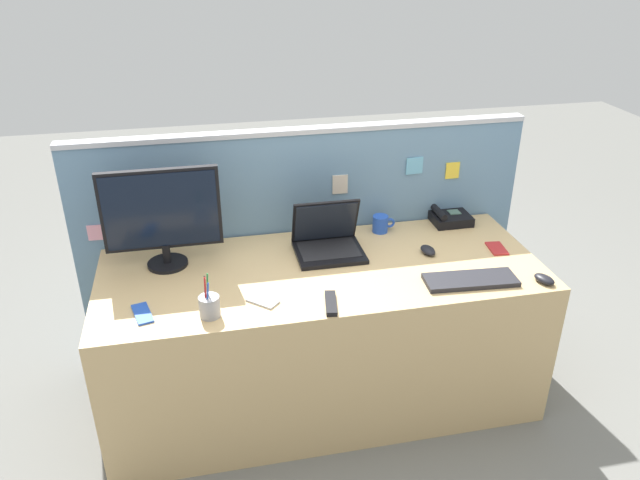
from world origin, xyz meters
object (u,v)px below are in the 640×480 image
Objects in this scene: keyboard_main at (470,280)px; coffee_mug at (381,224)px; tv_remote at (331,303)px; cell_phone_blue_case at (142,314)px; cell_phone_silver_slab at (263,301)px; desktop_monitor at (162,214)px; computer_mouse_right_hand at (428,250)px; computer_mouse_left_hand at (544,279)px; laptop at (328,239)px; desk_phone at (450,218)px; pen_cup at (209,306)px; cell_phone_red_case at (497,248)px.

coffee_mug is at bearing 116.79° from keyboard_main.
cell_phone_blue_case is at bearing -176.81° from tv_remote.
cell_phone_silver_slab is at bearing -177.89° from keyboard_main.
computer_mouse_right_hand is (1.21, -0.15, -0.24)m from desktop_monitor.
computer_mouse_right_hand is at bearing 118.51° from computer_mouse_left_hand.
laptop is at bearing 89.15° from tv_remote.
cell_phone_blue_case is (-1.71, 0.11, -0.01)m from computer_mouse_left_hand.
cell_phone_blue_case is at bearing -174.48° from computer_mouse_right_hand.
coffee_mug reaches higher than cell_phone_silver_slab.
computer_mouse_left_hand is at bearing -75.61° from desk_phone.
desk_phone is at bearing 49.41° from tv_remote.
cell_phone_silver_slab is at bearing -14.94° from cell_phone_blue_case.
cell_phone_blue_case is (-1.39, 0.04, -0.01)m from keyboard_main.
laptop is 0.73m from pen_cup.
laptop is 1.87× the size of tv_remote.
keyboard_main is 3.46× the size of coffee_mug.
pen_cup reaches higher than computer_mouse_left_hand.
tv_remote is (-0.55, -0.35, -0.01)m from computer_mouse_right_hand.
desk_phone is 1.63m from cell_phone_blue_case.
cell_phone_red_case is at bearing 11.86° from pen_cup.
coffee_mug reaches higher than tv_remote.
keyboard_main reaches higher than cell_phone_silver_slab.
keyboard_main is 2.63× the size of cell_phone_blue_case.
pen_cup is at bearing -146.28° from coffee_mug.
cell_phone_silver_slab is 1.19m from cell_phone_red_case.
coffee_mug is at bearing 25.43° from laptop.
coffee_mug is (0.31, 0.15, -0.02)m from laptop.
laptop reaches higher than cell_phone_silver_slab.
keyboard_main is 3.10× the size of cell_phone_red_case.
cell_phone_silver_slab is 0.28m from tv_remote.
desk_phone reaches higher than cell_phone_red_case.
pen_cup is 1.41m from cell_phone_red_case.
desktop_monitor is at bearing 143.03° from computer_mouse_left_hand.
cell_phone_silver_slab is 0.86m from coffee_mug.
computer_mouse_left_hand is at bearing -73.64° from cell_phone_red_case.
desk_phone is 1.96× the size of computer_mouse_right_hand.
cell_phone_red_case is 0.76× the size of tv_remote.
tv_remote is (-0.09, -0.47, -0.05)m from laptop.
pen_cup is (-1.04, -0.32, 0.03)m from computer_mouse_right_hand.
keyboard_main is 0.36m from cell_phone_red_case.
tv_remote is at bearing 159.72° from computer_mouse_left_hand.
laptop is 0.82m from cell_phone_red_case.
cell_phone_red_case is (0.25, 0.26, -0.01)m from keyboard_main.
cell_phone_blue_case is at bearing -166.17° from cell_phone_red_case.
pen_cup reaches higher than cell_phone_silver_slab.
desk_phone is 1.15× the size of tv_remote.
desktop_monitor is 0.86m from tv_remote.
coffee_mug reaches higher than computer_mouse_right_hand.
computer_mouse_right_hand is at bearing -128.05° from desk_phone.
keyboard_main is at bearing -37.37° from laptop.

